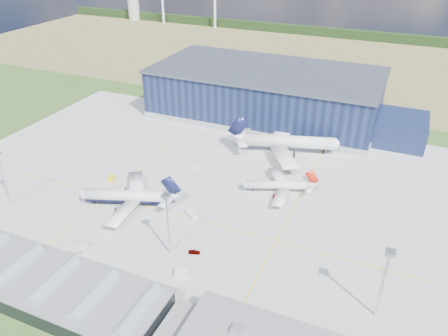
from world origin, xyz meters
TOP-DOWN VIEW (x-y plane):
  - ground at (0.00, 0.00)m, footprint 600.00×600.00m
  - apron at (0.00, 10.00)m, footprint 220.00×160.00m
  - farmland at (0.00, 220.00)m, footprint 600.00×220.00m
  - treeline at (0.00, 300.00)m, footprint 600.00×8.00m
  - hangar at (2.81, 94.80)m, footprint 145.00×62.00m
  - glass_concourse at (-6.45, -60.00)m, footprint 78.00×23.00m
  - light_mast_west at (-60.00, -30.00)m, footprint 2.60×2.60m
  - light_mast_center at (10.00, -30.00)m, footprint 2.60×2.60m
  - light_mast_east at (75.00, -30.00)m, footprint 2.60×2.60m
  - airliner_navy at (-19.35, -12.00)m, footprint 51.05×50.52m
  - airliner_red at (30.61, 19.75)m, footprint 40.14×39.76m
  - airliner_widebody at (24.82, 55.00)m, footprint 65.99×65.21m
  - gse_tug_a at (-36.04, 0.91)m, footprint 3.68×4.39m
  - gse_cart_a at (-8.52, 24.47)m, footprint 2.57×3.27m
  - gse_van_b at (7.15, -9.29)m, footprint 5.84×5.02m
  - gse_tug_c at (8.60, 62.00)m, footprint 2.30×3.33m
  - gse_cart_b at (-4.34, 61.38)m, footprint 3.86×3.36m
  - gse_van_c at (18.54, -37.54)m, footprint 4.99×3.21m
  - airstair at (-17.34, -41.62)m, footprint 3.03×5.73m
  - car_a at (17.22, -26.96)m, footprint 4.27×2.78m

SIDE VIEW (x-z plane):
  - ground at x=0.00m, z-range 0.00..0.00m
  - farmland at x=0.00m, z-range -0.01..0.01m
  - apron at x=0.00m, z-range -0.01..0.07m
  - gse_cart_a at x=-8.52m, z-range 0.00..1.25m
  - car_a at x=17.22m, z-range 0.00..1.35m
  - gse_tug_c at x=8.60m, z-range 0.00..1.37m
  - gse_cart_b at x=-4.34m, z-range 0.00..1.41m
  - gse_tug_a at x=-36.04m, z-range 0.00..1.57m
  - gse_van_c at x=18.54m, z-range 0.00..2.21m
  - gse_van_b at x=7.15m, z-range 0.00..2.46m
  - airstair at x=-17.34m, z-range 0.00..3.49m
  - glass_concourse at x=-6.45m, z-range -0.61..7.99m
  - treeline at x=0.00m, z-range 0.00..8.00m
  - airliner_red at x=30.61m, z-range 0.00..10.16m
  - airliner_navy at x=-19.35m, z-range 0.00..13.09m
  - airliner_widebody at x=24.82m, z-range 0.00..17.36m
  - hangar at x=2.81m, z-range -1.43..24.67m
  - light_mast_west at x=-60.00m, z-range 3.93..26.93m
  - light_mast_center at x=10.00m, z-range 3.93..26.93m
  - light_mast_east at x=75.00m, z-range 3.93..26.93m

